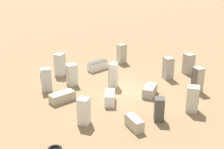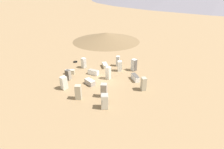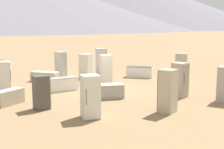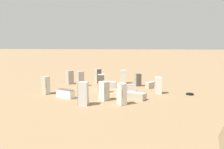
{
  "view_description": "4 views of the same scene",
  "coord_description": "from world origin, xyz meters",
  "px_view_note": "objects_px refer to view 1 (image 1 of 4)",
  "views": [
    {
      "loc": [
        -10.72,
        18.89,
        9.91
      ],
      "look_at": [
        0.3,
        1.42,
        1.69
      ],
      "focal_mm": 50.0,
      "sensor_mm": 36.0,
      "label": 1
    },
    {
      "loc": [
        -10.58,
        -20.07,
        12.15
      ],
      "look_at": [
        1.1,
        -1.12,
        1.15
      ],
      "focal_mm": 28.0,
      "sensor_mm": 36.0,
      "label": 2
    },
    {
      "loc": [
        -17.7,
        -0.1,
        3.8
      ],
      "look_at": [
        -0.21,
        -0.41,
        0.94
      ],
      "focal_mm": 50.0,
      "sensor_mm": 36.0,
      "label": 3
    },
    {
      "loc": [
        22.12,
        8.01,
        4.73
      ],
      "look_at": [
        0.43,
        0.9,
        1.89
      ],
      "focal_mm": 35.0,
      "sensor_mm": 36.0,
      "label": 4
    }
  ],
  "objects_px": {
    "discarded_fridge_13": "(122,54)",
    "scrap_tire": "(55,149)",
    "discarded_fridge_2": "(46,80)",
    "discarded_fridge_11": "(189,64)",
    "discarded_fridge_12": "(150,91)",
    "discarded_fridge_10": "(113,75)",
    "discarded_fridge_6": "(134,123)",
    "discarded_fridge_15": "(110,98)",
    "discarded_fridge_14": "(72,75)",
    "discarded_fridge_5": "(60,65)",
    "discarded_fridge_9": "(198,80)",
    "discarded_fridge_1": "(159,109)",
    "discarded_fridge_8": "(62,97)",
    "discarded_fridge_7": "(193,99)",
    "discarded_fridge_0": "(168,68)",
    "discarded_fridge_3": "(98,66)",
    "discarded_fridge_4": "(84,111)"
  },
  "relations": [
    {
      "from": "discarded_fridge_0",
      "to": "discarded_fridge_12",
      "type": "xyz_separation_m",
      "value": [
        -0.17,
        3.75,
        -0.54
      ]
    },
    {
      "from": "discarded_fridge_13",
      "to": "scrap_tire",
      "type": "relative_size",
      "value": 2.33
    },
    {
      "from": "discarded_fridge_1",
      "to": "discarded_fridge_3",
      "type": "relative_size",
      "value": 0.78
    },
    {
      "from": "discarded_fridge_0",
      "to": "discarded_fridge_3",
      "type": "distance_m",
      "value": 6.27
    },
    {
      "from": "discarded_fridge_0",
      "to": "discarded_fridge_3",
      "type": "xyz_separation_m",
      "value": [
        6.07,
        1.46,
        -0.51
      ]
    },
    {
      "from": "discarded_fridge_5",
      "to": "discarded_fridge_12",
      "type": "relative_size",
      "value": 1.14
    },
    {
      "from": "discarded_fridge_4",
      "to": "discarded_fridge_15",
      "type": "relative_size",
      "value": 0.96
    },
    {
      "from": "discarded_fridge_15",
      "to": "discarded_fridge_6",
      "type": "bearing_deg",
      "value": -65.01
    },
    {
      "from": "discarded_fridge_10",
      "to": "discarded_fridge_0",
      "type": "bearing_deg",
      "value": -56.26
    },
    {
      "from": "discarded_fridge_5",
      "to": "discarded_fridge_8",
      "type": "bearing_deg",
      "value": -57.82
    },
    {
      "from": "discarded_fridge_5",
      "to": "discarded_fridge_11",
      "type": "bearing_deg",
      "value": 24.47
    },
    {
      "from": "discarded_fridge_0",
      "to": "discarded_fridge_15",
      "type": "bearing_deg",
      "value": -65.58
    },
    {
      "from": "discarded_fridge_8",
      "to": "discarded_fridge_9",
      "type": "height_order",
      "value": "discarded_fridge_9"
    },
    {
      "from": "discarded_fridge_3",
      "to": "discarded_fridge_13",
      "type": "xyz_separation_m",
      "value": [
        -0.85,
        -2.77,
        0.51
      ]
    },
    {
      "from": "discarded_fridge_8",
      "to": "scrap_tire",
      "type": "distance_m",
      "value": 5.94
    },
    {
      "from": "discarded_fridge_8",
      "to": "discarded_fridge_9",
      "type": "bearing_deg",
      "value": -120.09
    },
    {
      "from": "discarded_fridge_2",
      "to": "discarded_fridge_4",
      "type": "height_order",
      "value": "discarded_fridge_2"
    },
    {
      "from": "discarded_fridge_1",
      "to": "discarded_fridge_14",
      "type": "xyz_separation_m",
      "value": [
        8.12,
        -1.46,
        0.09
      ]
    },
    {
      "from": "discarded_fridge_6",
      "to": "discarded_fridge_13",
      "type": "xyz_separation_m",
      "value": [
        6.64,
        -9.75,
        0.54
      ]
    },
    {
      "from": "discarded_fridge_3",
      "to": "discarded_fridge_12",
      "type": "relative_size",
      "value": 1.15
    },
    {
      "from": "discarded_fridge_5",
      "to": "discarded_fridge_15",
      "type": "xyz_separation_m",
      "value": [
        -6.34,
        2.1,
        -0.58
      ]
    },
    {
      "from": "discarded_fridge_3",
      "to": "discarded_fridge_6",
      "type": "relative_size",
      "value": 1.28
    },
    {
      "from": "discarded_fridge_5",
      "to": "discarded_fridge_9",
      "type": "distance_m",
      "value": 11.27
    },
    {
      "from": "discarded_fridge_8",
      "to": "discarded_fridge_12",
      "type": "xyz_separation_m",
      "value": [
        -4.8,
        -4.17,
        0.04
      ]
    },
    {
      "from": "discarded_fridge_7",
      "to": "discarded_fridge_12",
      "type": "height_order",
      "value": "discarded_fridge_7"
    },
    {
      "from": "discarded_fridge_6",
      "to": "discarded_fridge_10",
      "type": "height_order",
      "value": "discarded_fridge_10"
    },
    {
      "from": "discarded_fridge_1",
      "to": "discarded_fridge_15",
      "type": "distance_m",
      "value": 3.92
    },
    {
      "from": "discarded_fridge_3",
      "to": "discarded_fridge_14",
      "type": "xyz_separation_m",
      "value": [
        -0.18,
        3.82,
        0.46
      ]
    },
    {
      "from": "discarded_fridge_11",
      "to": "discarded_fridge_3",
      "type": "bearing_deg",
      "value": -122.13
    },
    {
      "from": "discarded_fridge_11",
      "to": "discarded_fridge_14",
      "type": "height_order",
      "value": "discarded_fridge_11"
    },
    {
      "from": "discarded_fridge_10",
      "to": "discarded_fridge_13",
      "type": "xyz_separation_m",
      "value": [
        2.3,
        -5.18,
        -0.07
      ]
    },
    {
      "from": "discarded_fridge_6",
      "to": "discarded_fridge_13",
      "type": "height_order",
      "value": "discarded_fridge_13"
    },
    {
      "from": "discarded_fridge_14",
      "to": "discarded_fridge_6",
      "type": "bearing_deg",
      "value": -174.01
    },
    {
      "from": "discarded_fridge_9",
      "to": "discarded_fridge_12",
      "type": "distance_m",
      "value": 3.75
    },
    {
      "from": "discarded_fridge_12",
      "to": "discarded_fridge_5",
      "type": "bearing_deg",
      "value": -7.81
    },
    {
      "from": "discarded_fridge_2",
      "to": "discarded_fridge_11",
      "type": "distance_m",
      "value": 12.11
    },
    {
      "from": "discarded_fridge_10",
      "to": "discarded_fridge_12",
      "type": "distance_m",
      "value": 3.16
    },
    {
      "from": "discarded_fridge_10",
      "to": "discarded_fridge_14",
      "type": "bearing_deg",
      "value": 96.31
    },
    {
      "from": "discarded_fridge_12",
      "to": "discarded_fridge_10",
      "type": "bearing_deg",
      "value": -9.14
    },
    {
      "from": "discarded_fridge_6",
      "to": "discarded_fridge_4",
      "type": "bearing_deg",
      "value": 142.63
    },
    {
      "from": "discarded_fridge_11",
      "to": "scrap_tire",
      "type": "bearing_deg",
      "value": -66.54
    },
    {
      "from": "discarded_fridge_5",
      "to": "discarded_fridge_7",
      "type": "relative_size",
      "value": 1.09
    },
    {
      "from": "discarded_fridge_7",
      "to": "scrap_tire",
      "type": "height_order",
      "value": "discarded_fridge_7"
    },
    {
      "from": "discarded_fridge_12",
      "to": "scrap_tire",
      "type": "relative_size",
      "value": 2.19
    },
    {
      "from": "scrap_tire",
      "to": "discarded_fridge_5",
      "type": "bearing_deg",
      "value": -50.64
    },
    {
      "from": "discarded_fridge_1",
      "to": "discarded_fridge_5",
      "type": "distance_m",
      "value": 10.53
    },
    {
      "from": "discarded_fridge_0",
      "to": "discarded_fridge_5",
      "type": "height_order",
      "value": "discarded_fridge_5"
    },
    {
      "from": "discarded_fridge_4",
      "to": "discarded_fridge_7",
      "type": "bearing_deg",
      "value": 31.52
    },
    {
      "from": "discarded_fridge_4",
      "to": "discarded_fridge_10",
      "type": "xyz_separation_m",
      "value": [
        1.47,
        -5.7,
        0.11
      ]
    },
    {
      "from": "discarded_fridge_5",
      "to": "discarded_fridge_9",
      "type": "height_order",
      "value": "discarded_fridge_5"
    }
  ]
}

